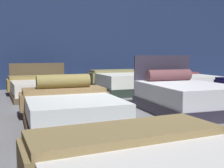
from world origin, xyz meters
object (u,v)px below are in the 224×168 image
Objects in this scene: bed_9 at (43,88)px; bed_11 at (186,81)px; bed_5 at (71,107)px; bed_6 at (185,97)px; bed_10 at (122,83)px.

bed_9 reaches higher than bed_11.
bed_5 is 2.24m from bed_6.
bed_5 reaches higher than bed_11.
bed_5 is at bearing -144.68° from bed_11.
bed_5 is 5.38m from bed_11.
bed_5 reaches higher than bed_10.
bed_11 is (2.24, 2.99, -0.06)m from bed_6.
bed_9 reaches higher than bed_10.
bed_6 reaches higher than bed_5.
bed_6 is 2.93m from bed_10.
bed_11 is at bearing 56.18° from bed_6.
bed_6 is at bearing -54.89° from bed_9.
bed_11 is (2.29, 0.06, -0.05)m from bed_10.
bed_11 is (4.48, 2.97, -0.00)m from bed_5.
bed_5 is at bearing -91.59° from bed_9.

